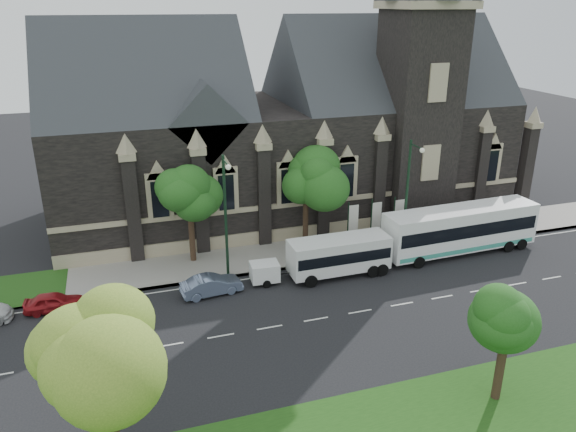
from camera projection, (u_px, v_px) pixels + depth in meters
name	position (u px, v px, depth m)	size (l,w,h in m)	color
ground	(316.00, 319.00, 34.18)	(160.00, 160.00, 0.00)	black
sidewalk	(273.00, 256.00, 42.58)	(80.00, 5.00, 0.15)	gray
museum	(298.00, 124.00, 49.33)	(40.00, 17.70, 29.90)	black
tree_park_near	(108.00, 343.00, 20.72)	(4.42, 4.42, 8.56)	black
tree_park_east	(509.00, 315.00, 25.99)	(3.40, 3.40, 6.28)	black
tree_walk_right	(308.00, 177.00, 42.48)	(4.08, 4.08, 7.80)	black
tree_walk_left	(191.00, 189.00, 39.94)	(3.91, 3.91, 7.64)	black
street_lamp_near	(408.00, 191.00, 41.46)	(0.36, 1.88, 9.00)	black
street_lamp_mid	(226.00, 211.00, 37.48)	(0.36, 1.88, 9.00)	black
banner_flag_left	(351.00, 221.00, 43.09)	(0.90, 0.10, 4.00)	black
banner_flag_center	(375.00, 218.00, 43.66)	(0.90, 0.10, 4.00)	black
banner_flag_right	(397.00, 215.00, 44.23)	(0.90, 0.10, 4.00)	black
tour_coach	(460.00, 229.00, 42.65)	(12.67, 3.30, 3.67)	white
shuttle_bus	(339.00, 254.00, 39.23)	(7.31, 2.63, 2.81)	silver
box_trailer	(265.00, 272.00, 38.33)	(2.88, 1.69, 1.52)	white
sedan	(212.00, 285.00, 36.91)	(1.43, 4.11, 1.36)	slate
car_far_red	(54.00, 302.00, 34.94)	(1.45, 3.60, 1.22)	maroon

